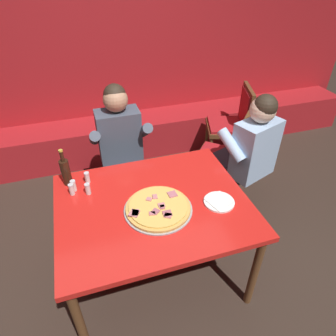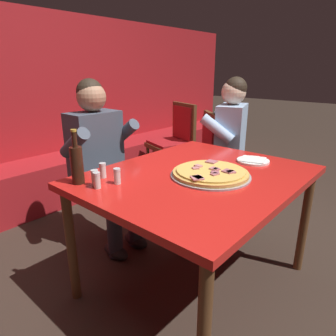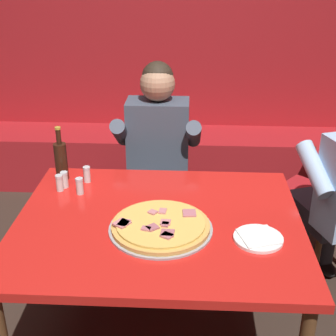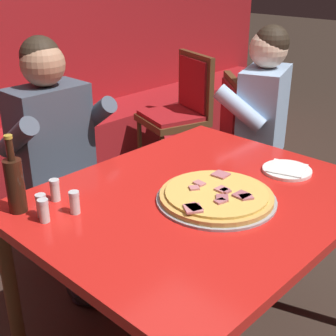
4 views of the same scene
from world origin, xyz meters
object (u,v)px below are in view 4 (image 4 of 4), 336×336
at_px(shaker_red_pepper_flakes, 42,207).
at_px(diner_seated_blue_shirt, 62,156).
at_px(main_dining_table, 198,212).
at_px(shaker_parmesan, 55,191).
at_px(pizza, 216,196).
at_px(beer_bottle, 15,183).
at_px(shaker_oregano, 44,212).
at_px(dining_chair_near_right, 211,141).
at_px(dining_chair_near_left, 181,107).
at_px(plate_white_paper, 287,170).
at_px(shaker_black_pepper, 75,204).
at_px(diner_standing_companion, 248,124).

distance_m(shaker_red_pepper_flakes, diner_seated_blue_shirt, 0.68).
height_order(main_dining_table, shaker_parmesan, shaker_parmesan).
bearing_deg(shaker_parmesan, pizza, -46.82).
height_order(beer_bottle, shaker_oregano, beer_bottle).
xyz_separation_m(main_dining_table, shaker_parmesan, (-0.40, 0.37, 0.11)).
bearing_deg(dining_chair_near_right, dining_chair_near_left, 57.15).
bearing_deg(dining_chair_near_right, shaker_oregano, -164.58).
bearing_deg(shaker_parmesan, shaker_oregano, -137.94).
bearing_deg(main_dining_table, plate_white_paper, -17.36).
distance_m(main_dining_table, plate_white_paper, 0.46).
xyz_separation_m(shaker_black_pepper, diner_standing_companion, (1.38, 0.20, -0.09)).
bearing_deg(dining_chair_near_right, pizza, -140.85).
bearing_deg(diner_seated_blue_shirt, diner_standing_companion, -20.09).
distance_m(main_dining_table, shaker_oregano, 0.59).
bearing_deg(dining_chair_near_right, beer_bottle, -169.89).
relative_size(dining_chair_near_left, dining_chair_near_right, 1.01).
bearing_deg(diner_standing_companion, plate_white_paper, -133.43).
bearing_deg(beer_bottle, shaker_black_pepper, -51.48).
distance_m(plate_white_paper, shaker_parmesan, 0.97).
relative_size(main_dining_table, shaker_parmesan, 15.09).
relative_size(shaker_parmesan, diner_seated_blue_shirt, 0.07).
relative_size(pizza, dining_chair_near_left, 0.48).
relative_size(plate_white_paper, dining_chair_near_right, 0.22).
relative_size(shaker_parmesan, diner_standing_companion, 0.07).
bearing_deg(dining_chair_near_right, diner_standing_companion, -75.36).
distance_m(dining_chair_near_left, dining_chair_near_right, 0.72).
bearing_deg(shaker_red_pepper_flakes, shaker_parmesan, 33.53).
bearing_deg(dining_chair_near_left, beer_bottle, -154.99).
height_order(shaker_parmesan, diner_standing_companion, diner_standing_companion).
xyz_separation_m(pizza, diner_standing_companion, (0.96, 0.51, -0.07)).
bearing_deg(shaker_black_pepper, diner_seated_blue_shirt, 59.58).
height_order(main_dining_table, shaker_red_pepper_flakes, shaker_red_pepper_flakes).
xyz_separation_m(shaker_oregano, dining_chair_near_right, (1.43, 0.40, -0.24)).
bearing_deg(dining_chair_near_left, shaker_red_pepper_flakes, -152.06).
bearing_deg(main_dining_table, dining_chair_near_left, 43.96).
distance_m(shaker_oregano, diner_seated_blue_shirt, 0.72).
bearing_deg(diner_standing_companion, shaker_black_pepper, -171.59).
relative_size(plate_white_paper, diner_seated_blue_shirt, 0.16).
xyz_separation_m(plate_white_paper, beer_bottle, (-0.97, 0.53, 0.10)).
relative_size(diner_seated_blue_shirt, dining_chair_near_left, 1.33).
xyz_separation_m(shaker_parmesan, diner_seated_blue_shirt, (0.34, 0.45, -0.09)).
xyz_separation_m(beer_bottle, shaker_oregano, (0.02, -0.14, -0.07)).
bearing_deg(shaker_oregano, dining_chair_near_left, 28.67).
relative_size(shaker_black_pepper, dining_chair_near_left, 0.09).
bearing_deg(dining_chair_near_left, shaker_oregano, -151.33).
relative_size(pizza, shaker_parmesan, 5.30).
bearing_deg(shaker_red_pepper_flakes, shaker_black_pepper, -35.41).
bearing_deg(pizza, diner_seated_blue_shirt, 95.18).
relative_size(beer_bottle, shaker_black_pepper, 3.40).
xyz_separation_m(shaker_red_pepper_flakes, dining_chair_near_right, (1.42, 0.36, -0.24)).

